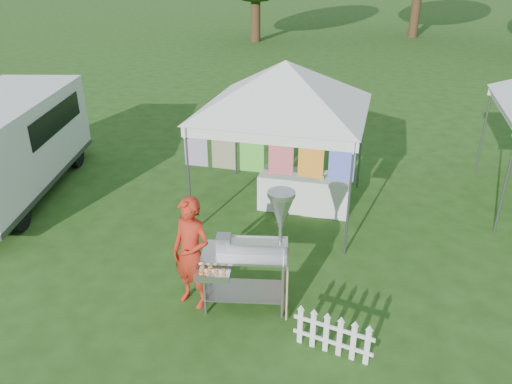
# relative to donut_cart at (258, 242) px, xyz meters

# --- Properties ---
(ground) EXTENTS (120.00, 120.00, 0.00)m
(ground) POSITION_rel_donut_cart_xyz_m (-0.32, -0.32, -1.09)
(ground) COLOR #254614
(ground) RESTS_ON ground
(canopy_main) EXTENTS (4.24, 4.24, 3.45)m
(canopy_main) POSITION_rel_donut_cart_xyz_m (-0.32, 3.17, 1.89)
(canopy_main) COLOR #59595E
(canopy_main) RESTS_ON ground
(donut_cart) EXTENTS (1.36, 1.14, 1.86)m
(donut_cart) POSITION_rel_donut_cart_xyz_m (0.00, 0.00, 0.00)
(donut_cart) COLOR gray
(donut_cart) RESTS_ON ground
(vendor) EXTENTS (0.72, 0.58, 1.73)m
(vendor) POSITION_rel_donut_cart_xyz_m (-0.95, -0.17, -0.23)
(vendor) COLOR #B22715
(vendor) RESTS_ON ground
(cargo_van) EXTENTS (3.09, 5.25, 2.05)m
(cargo_van) POSITION_rel_donut_cart_xyz_m (-6.16, 2.47, 0.01)
(cargo_van) COLOR white
(cargo_van) RESTS_ON ground
(picket_fence) EXTENTS (1.07, 0.23, 0.56)m
(picket_fence) POSITION_rel_donut_cart_xyz_m (1.18, -0.71, -0.81)
(picket_fence) COLOR white
(picket_fence) RESTS_ON ground
(display_table) EXTENTS (1.80, 0.70, 0.74)m
(display_table) POSITION_rel_donut_cart_xyz_m (0.11, 3.28, -0.72)
(display_table) COLOR white
(display_table) RESTS_ON ground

